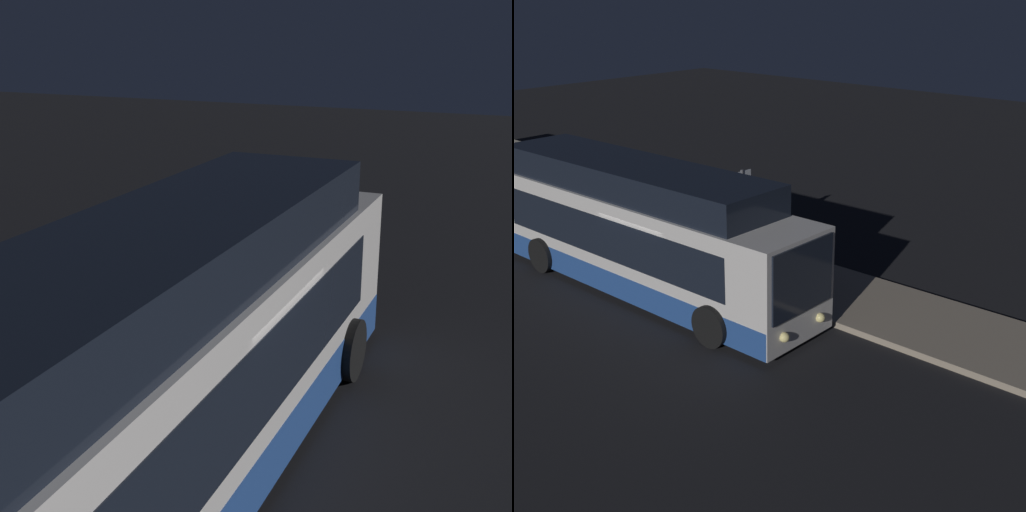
# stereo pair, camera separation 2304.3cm
# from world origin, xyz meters

# --- Properties ---
(ground) EXTENTS (80.00, 80.00, 0.00)m
(ground) POSITION_xyz_m (0.00, 0.00, 0.00)
(ground) COLOR black
(platform) EXTENTS (20.00, 3.14, 0.17)m
(platform) POSITION_xyz_m (0.00, 3.17, 0.08)
(platform) COLOR gray
(platform) RESTS_ON ground
(bus_lead) EXTENTS (11.23, 2.74, 3.61)m
(bus_lead) POSITION_xyz_m (-0.99, 0.11, 1.63)
(bus_lead) COLOR silver
(bus_lead) RESTS_ON ground
(passenger_boarding) EXTENTS (0.48, 0.64, 1.72)m
(passenger_boarding) POSITION_xyz_m (0.90, 2.76, 1.08)
(passenger_boarding) COLOR silver
(passenger_boarding) RESTS_ON platform
(passenger_waiting) EXTENTS (0.61, 0.56, 1.80)m
(passenger_waiting) POSITION_xyz_m (1.98, 2.75, 1.15)
(passenger_waiting) COLOR #6B604C
(passenger_waiting) RESTS_ON platform
(passenger_with_bags) EXTENTS (0.68, 0.69, 1.60)m
(passenger_with_bags) POSITION_xyz_m (1.77, 3.57, 1.01)
(passenger_with_bags) COLOR gray
(passenger_with_bags) RESTS_ON platform
(suitcase) EXTENTS (0.33, 0.18, 0.83)m
(suitcase) POSITION_xyz_m (1.44, 3.03, 0.46)
(suitcase) COLOR maroon
(suitcase) RESTS_ON platform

